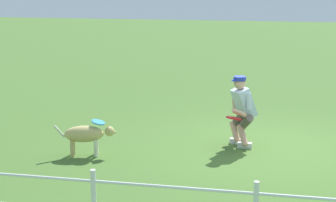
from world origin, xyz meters
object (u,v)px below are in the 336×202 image
at_px(frisbee_held, 234,118).
at_px(frisbee_flying, 98,122).
at_px(dog, 87,135).
at_px(person, 242,109).

bearing_deg(frisbee_held, frisbee_flying, 15.54).
distance_m(frisbee_flying, frisbee_held, 2.36).
distance_m(dog, frisbee_flying, 0.29).
xyz_separation_m(dog, frisbee_flying, (-0.18, -0.10, 0.21)).
bearing_deg(person, dog, -11.21).
height_order(dog, frisbee_flying, frisbee_flying).
distance_m(person, frisbee_held, 0.40).
xyz_separation_m(frisbee_flying, frisbee_held, (-2.27, -0.63, 0.03)).
height_order(person, frisbee_held, person).
xyz_separation_m(person, frisbee_flying, (2.38, 1.00, -0.12)).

